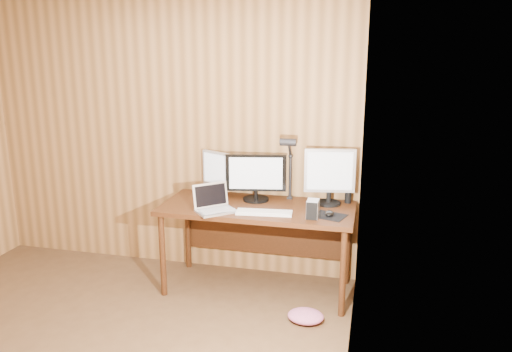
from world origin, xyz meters
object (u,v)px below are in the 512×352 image
at_px(hard_drive, 313,209).
at_px(mouse, 329,213).
at_px(phone, 230,210).
at_px(monitor_left, 218,173).
at_px(laptop, 214,204).
at_px(desk_lamp, 289,159).
at_px(keyboard, 264,212).
at_px(desk, 259,217).
at_px(speaker, 348,195).
at_px(monitor_center, 256,177).
at_px(monitor_right, 330,175).

bearing_deg(hard_drive, mouse, 29.73).
distance_m(mouse, phone, 0.80).
bearing_deg(hard_drive, monitor_left, 156.09).
distance_m(laptop, desk_lamp, 0.74).
bearing_deg(phone, keyboard, 14.15).
distance_m(desk, laptop, 0.45).
bearing_deg(speaker, desk, -164.71).
bearing_deg(speaker, monitor_left, -177.09).
bearing_deg(laptop, phone, -28.91).
height_order(monitor_center, keyboard, monitor_center).
relative_size(monitor_center, keyboard, 1.12).
xyz_separation_m(monitor_center, desk_lamp, (0.28, 0.05, 0.16)).
relative_size(monitor_right, phone, 4.57).
distance_m(hard_drive, desk_lamp, 0.56).
xyz_separation_m(desk, laptop, (-0.32, -0.27, 0.18)).
bearing_deg(monitor_right, desk_lamp, 166.61).
height_order(monitor_left, speaker, monitor_left).
bearing_deg(hard_drive, monitor_center, 147.53).
bearing_deg(desk, monitor_right, 11.44).
relative_size(hard_drive, speaker, 1.06).
distance_m(monitor_center, laptop, 0.47).
bearing_deg(desk_lamp, monitor_center, 170.67).
bearing_deg(monitor_right, monitor_center, 172.73).
distance_m(desk, hard_drive, 0.58).
bearing_deg(desk_lamp, monitor_right, -22.99).
distance_m(keyboard, hard_drive, 0.39).
bearing_deg(monitor_right, desk, -178.83).
bearing_deg(phone, monitor_left, 136.05).
distance_m(desk, speaker, 0.77).
relative_size(monitor_center, laptop, 1.36).
bearing_deg(monitor_center, monitor_left, 159.89).
xyz_separation_m(hard_drive, desk_lamp, (-0.26, 0.40, 0.29)).
xyz_separation_m(mouse, speaker, (0.12, 0.39, 0.04)).
height_order(hard_drive, phone, hard_drive).
height_order(monitor_center, mouse, monitor_center).
relative_size(monitor_right, speaker, 3.57).
distance_m(monitor_center, keyboard, 0.42).
relative_size(hard_drive, phone, 1.36).
distance_m(keyboard, speaker, 0.77).
height_order(monitor_left, mouse, monitor_left).
bearing_deg(speaker, phone, -154.33).
relative_size(mouse, hard_drive, 0.78).
xyz_separation_m(monitor_left, speaker, (1.13, 0.06, -0.15)).
bearing_deg(monitor_right, mouse, -93.65).
bearing_deg(laptop, desk, -1.63).
relative_size(desk, speaker, 12.06).
bearing_deg(monitor_left, mouse, 9.54).
height_order(monitor_center, desk_lamp, desk_lamp).
height_order(monitor_left, monitor_right, monitor_right).
bearing_deg(monitor_center, laptop, -137.79).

